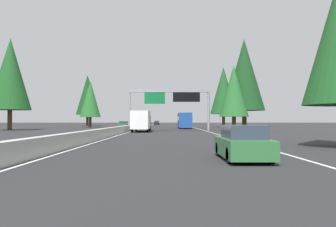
% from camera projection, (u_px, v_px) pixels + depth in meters
% --- Properties ---
extents(ground_plane, '(320.00, 320.00, 0.00)m').
position_uv_depth(ground_plane, '(138.00, 129.00, 64.77)').
color(ground_plane, '#262628').
extents(median_barrier, '(180.00, 0.56, 0.90)m').
position_uv_depth(median_barrier, '(144.00, 125.00, 84.77)').
color(median_barrier, '#ADAAA3').
rests_on(median_barrier, ground).
extents(shoulder_stripe_right, '(160.00, 0.16, 0.01)m').
position_uv_depth(shoulder_stripe_right, '(194.00, 128.00, 74.76)').
color(shoulder_stripe_right, silver).
rests_on(shoulder_stripe_right, ground).
extents(shoulder_stripe_median, '(160.00, 0.16, 0.01)m').
position_uv_depth(shoulder_stripe_median, '(143.00, 128.00, 74.77)').
color(shoulder_stripe_median, silver).
rests_on(shoulder_stripe_median, ground).
extents(sign_gantry_overhead, '(0.50, 12.68, 6.51)m').
position_uv_depth(sign_gantry_overhead, '(170.00, 98.00, 52.72)').
color(sign_gantry_overhead, gray).
rests_on(sign_gantry_overhead, ground).
extents(sedan_far_left, '(4.40, 1.80, 1.47)m').
position_uv_depth(sedan_far_left, '(242.00, 144.00, 14.43)').
color(sedan_far_left, '#2D6B38').
rests_on(sedan_far_left, ground).
extents(box_truck_near_center, '(8.50, 2.40, 2.95)m').
position_uv_depth(box_truck_near_center, '(141.00, 121.00, 48.70)').
color(box_truck_near_center, white).
rests_on(box_truck_near_center, ground).
extents(bus_far_center, '(11.50, 2.55, 3.10)m').
position_uv_depth(bus_far_center, '(184.00, 120.00, 69.57)').
color(bus_far_center, '#1E4793').
rests_on(bus_far_center, ground).
extents(sedan_distant_b, '(4.40, 1.80, 1.47)m').
position_uv_depth(sedan_distant_b, '(157.00, 123.00, 117.02)').
color(sedan_distant_b, black).
rests_on(sedan_distant_b, ground).
extents(oncoming_near, '(4.40, 1.80, 1.47)m').
position_uv_depth(oncoming_near, '(124.00, 125.00, 66.14)').
color(oncoming_near, '#2D6B38').
rests_on(oncoming_near, ground).
extents(conifer_right_near, '(6.39, 6.39, 14.52)m').
position_uv_depth(conifer_right_near, '(244.00, 75.00, 53.42)').
color(conifer_right_near, '#4C3823').
rests_on(conifer_right_near, ground).
extents(conifer_right_mid, '(4.39, 4.39, 9.98)m').
position_uv_depth(conifer_right_mid, '(234.00, 91.00, 50.94)').
color(conifer_right_mid, '#4C3823').
rests_on(conifer_right_mid, ground).
extents(conifer_right_far, '(6.21, 6.21, 14.12)m').
position_uv_depth(conifer_right_far, '(223.00, 91.00, 79.06)').
color(conifer_right_far, '#4C3823').
rests_on(conifer_right_far, ground).
extents(conifer_left_near, '(6.76, 6.76, 15.36)m').
position_uv_depth(conifer_left_near, '(10.00, 74.00, 56.27)').
color(conifer_left_near, '#4C3823').
rests_on(conifer_left_near, ground).
extents(conifer_left_mid, '(4.76, 4.76, 10.81)m').
position_uv_depth(conifer_left_mid, '(90.00, 99.00, 78.07)').
color(conifer_left_mid, '#4C3823').
rests_on(conifer_left_mid, ground).
extents(conifer_left_far, '(6.62, 6.62, 15.04)m').
position_uv_depth(conifer_left_far, '(87.00, 95.00, 100.06)').
color(conifer_left_far, '#4C3823').
rests_on(conifer_left_far, ground).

